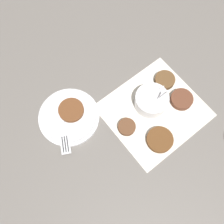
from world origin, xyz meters
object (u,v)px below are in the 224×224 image
at_px(fritter_on_plate, 71,110).
at_px(sauce_bowl, 151,101).
at_px(serving_plate, 69,117).
at_px(fork, 64,134).

bearing_deg(fritter_on_plate, sauce_bowl, -40.64).
bearing_deg(serving_plate, fork, -146.75).
bearing_deg(serving_plate, sauce_bowl, -37.38).
relative_size(sauce_bowl, fork, 0.81).
xyz_separation_m(sauce_bowl, serving_plate, (-0.21, 0.16, -0.02)).
relative_size(fritter_on_plate, fork, 0.57).
xyz_separation_m(serving_plate, fritter_on_plate, (0.02, 0.00, 0.02)).
distance_m(sauce_bowl, serving_plate, 0.27).
xyz_separation_m(serving_plate, fork, (-0.05, -0.03, 0.01)).
bearing_deg(sauce_bowl, fritter_on_plate, 139.36).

